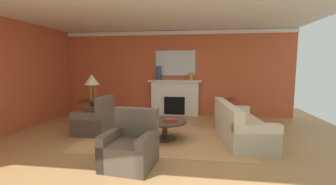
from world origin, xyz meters
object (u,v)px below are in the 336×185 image
object	(u,v)px
vase_mantel_right	(191,76)
vase_mantel_left	(159,73)
coffee_table	(165,125)
armchair_near_window	(95,122)
table_lamp	(92,82)
side_table	(93,110)
armchair_facing_fireplace	(131,148)
vase_tall_corner	(231,108)
fireplace	(175,99)
vase_on_side_table	(95,94)
sofa	(240,127)
mantel_mirror	(175,63)

from	to	relation	value
vase_mantel_right	vase_mantel_left	xyz separation A→B (m)	(-1.10, 0.00, 0.11)
coffee_table	vase_mantel_left	size ratio (longest dim) A/B	2.14
armchair_near_window	table_lamp	bearing A→B (deg)	118.90
table_lamp	vase_mantel_right	world-z (taller)	vase_mantel_right
side_table	armchair_facing_fireplace	bearing A→B (deg)	-53.00
table_lamp	vase_tall_corner	bearing A→B (deg)	15.72
coffee_table	armchair_near_window	bearing A→B (deg)	173.76
vase_mantel_left	fireplace	bearing A→B (deg)	5.15
table_lamp	vase_tall_corner	world-z (taller)	table_lamp
fireplace	armchair_facing_fireplace	xyz separation A→B (m)	(-0.29, -4.08, -0.27)
table_lamp	vase_on_side_table	bearing A→B (deg)	-38.66
side_table	vase_on_side_table	xyz separation A→B (m)	(0.15, -0.12, 0.49)
side_table	table_lamp	distance (m)	0.82
armchair_near_window	vase_mantel_left	world-z (taller)	vase_mantel_left
sofa	vase_tall_corner	xyz separation A→B (m)	(0.08, 2.11, 0.05)
armchair_facing_fireplace	coffee_table	distance (m)	1.50
armchair_facing_fireplace	side_table	size ratio (longest dim) A/B	1.36
fireplace	sofa	xyz separation A→B (m)	(1.78, -2.41, -0.27)
mantel_mirror	armchair_facing_fireplace	bearing A→B (deg)	-93.89
sofa	table_lamp	bearing A→B (deg)	166.78
mantel_mirror	table_lamp	xyz separation A→B (m)	(-2.26, -1.58, -0.56)
armchair_facing_fireplace	table_lamp	size ratio (longest dim) A/B	1.27
vase_mantel_left	armchair_near_window	bearing A→B (deg)	-116.31
armchair_facing_fireplace	vase_mantel_right	bearing A→B (deg)	78.29
table_lamp	armchair_facing_fireplace	bearing A→B (deg)	-53.00
armchair_near_window	table_lamp	world-z (taller)	table_lamp
table_lamp	vase_mantel_right	xyz separation A→B (m)	(2.81, 1.41, 0.11)
sofa	side_table	bearing A→B (deg)	166.78
coffee_table	side_table	size ratio (longest dim) A/B	1.43
sofa	armchair_near_window	size ratio (longest dim) A/B	2.30
armchair_facing_fireplace	table_lamp	bearing A→B (deg)	127.00
side_table	vase_on_side_table	distance (m)	0.53
armchair_near_window	vase_mantel_right	xyz separation A→B (m)	(2.28, 2.38, 1.03)
side_table	mantel_mirror	bearing A→B (deg)	34.87
fireplace	armchair_facing_fireplace	size ratio (longest dim) A/B	1.89
sofa	vase_mantel_right	bearing A→B (deg)	117.47
vase_on_side_table	vase_tall_corner	world-z (taller)	vase_on_side_table
fireplace	table_lamp	distance (m)	2.77
vase_on_side_table	vase_mantel_right	bearing A→B (deg)	29.84
vase_on_side_table	sofa	bearing A→B (deg)	-12.03
vase_mantel_right	armchair_facing_fireplace	bearing A→B (deg)	-101.71
sofa	vase_mantel_left	distance (m)	3.50
table_lamp	coffee_table	bearing A→B (deg)	-26.60
side_table	table_lamp	size ratio (longest dim) A/B	0.93
mantel_mirror	sofa	size ratio (longest dim) A/B	0.62
armchair_near_window	vase_on_side_table	world-z (taller)	vase_on_side_table
coffee_table	vase_tall_corner	bearing A→B (deg)	52.60
table_lamp	vase_mantel_left	bearing A→B (deg)	39.40
armchair_near_window	armchair_facing_fireplace	distance (m)	2.19
mantel_mirror	coffee_table	xyz separation A→B (m)	(0.07, -2.75, -1.45)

